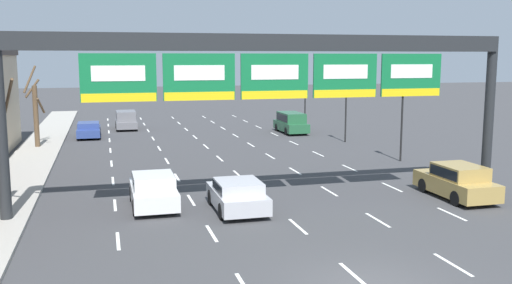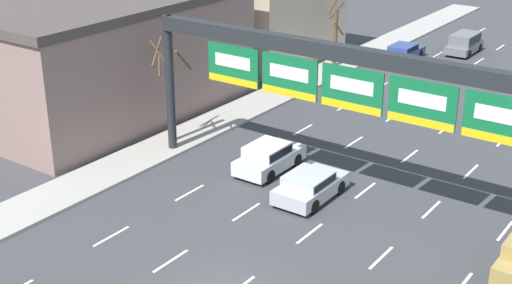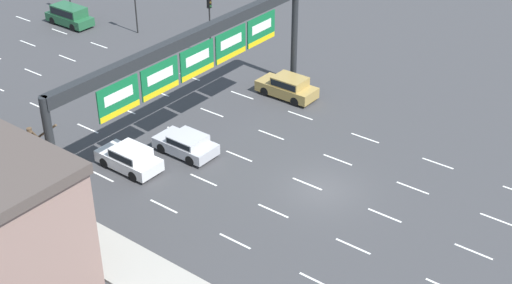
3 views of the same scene
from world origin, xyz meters
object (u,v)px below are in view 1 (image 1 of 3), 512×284
object	(u,v)px
traffic_light_mid_block	(403,105)
traffic_light_near_gantry	(346,96)
suv_grey	(126,119)
traffic_light_far_end	(305,90)
car_white	(153,189)
suv_green	(291,122)
car_blue	(89,129)
car_silver	(238,194)
sign_gantry	(273,65)
tree_bare_closest	(36,111)
car_gold	(457,180)

from	to	relation	value
traffic_light_mid_block	traffic_light_near_gantry	bearing A→B (deg)	90.53
suv_grey	traffic_light_near_gantry	distance (m)	19.84
suv_grey	traffic_light_far_end	bearing A→B (deg)	-13.59
car_white	suv_green	size ratio (longest dim) A/B	0.90
car_blue	car_silver	bearing A→B (deg)	-75.02
sign_gantry	car_white	distance (m)	7.29
suv_green	traffic_light_near_gantry	distance (m)	6.90
sign_gantry	car_silver	world-z (taller)	sign_gantry
car_blue	sign_gantry	bearing A→B (deg)	-70.86
car_white	traffic_light_far_end	bearing A→B (deg)	57.01
car_blue	traffic_light_near_gantry	bearing A→B (deg)	-21.78
traffic_light_far_end	car_white	bearing A→B (deg)	-122.99
car_silver	traffic_light_far_end	xyz separation A→B (m)	(11.96, 25.01, 2.75)
traffic_light_far_end	tree_bare_closest	bearing A→B (deg)	-165.52
tree_bare_closest	car_blue	bearing A→B (deg)	54.70
sign_gantry	tree_bare_closest	world-z (taller)	sign_gantry
tree_bare_closest	car_white	bearing A→B (deg)	-70.10
car_blue	traffic_light_near_gantry	world-z (taller)	traffic_light_near_gantry
car_blue	traffic_light_far_end	bearing A→B (deg)	2.78
car_gold	traffic_light_mid_block	world-z (taller)	traffic_light_mid_block
car_blue	tree_bare_closest	xyz separation A→B (m)	(-3.34, -4.72, 1.95)
sign_gantry	traffic_light_mid_block	xyz separation A→B (m)	(10.55, 7.89, -2.53)
tree_bare_closest	car_silver	bearing A→B (deg)	-63.20
car_blue	traffic_light_mid_block	bearing A→B (deg)	-39.81
suv_grey	car_blue	xyz separation A→B (m)	(-3.06, -4.61, -0.23)
traffic_light_mid_block	traffic_light_far_end	world-z (taller)	traffic_light_mid_block
suv_grey	car_silver	xyz separation A→B (m)	(3.39, -28.72, -0.19)
traffic_light_near_gantry	car_white	bearing A→B (deg)	-135.55
traffic_light_near_gantry	traffic_light_mid_block	xyz separation A→B (m)	(0.08, -8.15, 0.03)
car_white	traffic_light_far_end	xyz separation A→B (m)	(15.27, 23.53, 2.69)
car_blue	traffic_light_far_end	xyz separation A→B (m)	(18.41, 0.90, 2.79)
car_gold	car_white	bearing A→B (deg)	171.74
sign_gantry	car_blue	size ratio (longest dim) A/B	5.29
traffic_light_far_end	car_gold	bearing A→B (deg)	-94.27
car_white	car_silver	size ratio (longest dim) A/B	1.03
car_white	traffic_light_mid_block	xyz separation A→B (m)	(15.56, 7.04, 2.70)
suv_grey	car_silver	size ratio (longest dim) A/B	1.02
car_blue	traffic_light_near_gantry	size ratio (longest dim) A/B	0.86
sign_gantry	car_gold	world-z (taller)	sign_gantry
car_gold	traffic_light_far_end	world-z (taller)	traffic_light_far_end
car_gold	traffic_light_far_end	size ratio (longest dim) A/B	0.89
sign_gantry	traffic_light_far_end	xyz separation A→B (m)	(10.27, 24.37, -2.53)
car_white	traffic_light_near_gantry	distance (m)	21.86
sign_gantry	suv_grey	bearing A→B (deg)	100.26
suv_grey	tree_bare_closest	distance (m)	11.45
traffic_light_near_gantry	traffic_light_mid_block	world-z (taller)	traffic_light_mid_block
car_white	car_silver	distance (m)	3.63
suv_green	tree_bare_closest	size ratio (longest dim) A/B	0.80
traffic_light_near_gantry	tree_bare_closest	xyz separation A→B (m)	(-21.97, 2.72, -0.82)
sign_gantry	car_gold	bearing A→B (deg)	-7.49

